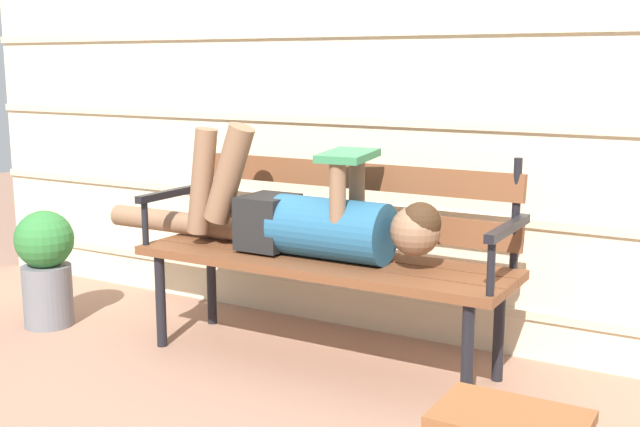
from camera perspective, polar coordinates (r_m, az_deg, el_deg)
ground_plane at (r=3.28m, az=-0.65°, el=-10.99°), size 12.00×12.00×0.00m
house_siding at (r=3.55m, az=4.03°, el=9.72°), size 4.78×0.08×2.31m
park_bench at (r=3.26m, az=0.60°, el=-2.19°), size 1.58×0.48×0.87m
reclining_person at (r=3.22m, az=-1.40°, el=-0.31°), size 1.66×0.26×0.53m
potted_plant at (r=3.92m, az=-19.05°, el=-3.42°), size 0.27×0.27×0.55m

